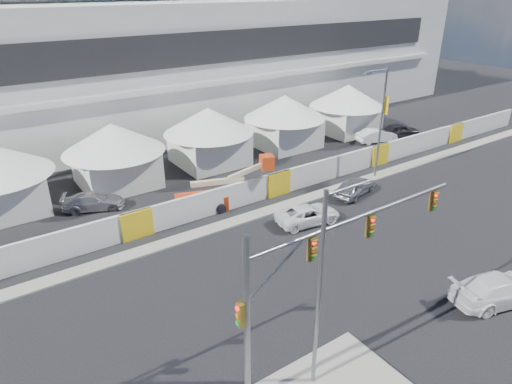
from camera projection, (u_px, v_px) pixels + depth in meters
ground at (355, 321)px, 23.48m from camera, size 160.00×160.00×0.00m
far_curb at (408, 166)px, 43.11m from camera, size 80.00×1.20×0.12m
stadium at (162, 40)px, 54.99m from camera, size 80.00×24.80×21.98m
tent_row at (164, 140)px, 40.33m from camera, size 53.40×8.40×5.40m
hoarding_fence at (278, 183)px, 36.98m from camera, size 70.00×0.25×2.00m
scaffold_tower at (399, 51)px, 71.58m from camera, size 4.40×4.40×12.00m
sedan_silver at (355, 186)px, 37.04m from camera, size 2.91×4.74×1.51m
pickup_curb at (308, 214)px, 32.79m from camera, size 2.93×5.06×1.33m
pickup_near at (499, 289)px, 24.63m from camera, size 3.73×5.94×1.61m
lot_car_a at (377, 136)px, 49.37m from camera, size 2.70×4.68×1.46m
lot_car_b at (400, 131)px, 50.86m from camera, size 3.21×4.94×1.56m
lot_car_c at (93, 201)px, 34.78m from camera, size 3.41×4.90×1.32m
traffic_mast at (297, 292)px, 18.23m from camera, size 11.84×0.77×7.88m
streetlight_median at (324, 279)px, 17.74m from camera, size 2.52×0.25×9.10m
streetlight_curb at (380, 116)px, 38.25m from camera, size 2.87×0.65×9.71m
boom_lift at (210, 195)px, 34.93m from camera, size 7.89×2.88×3.87m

